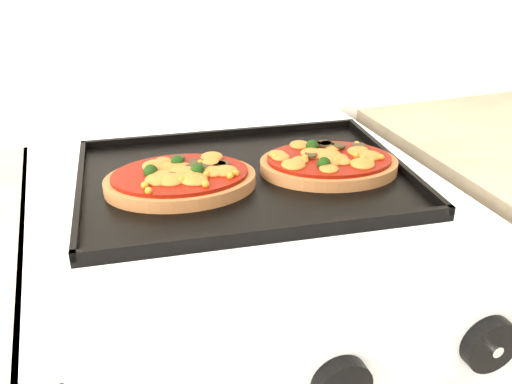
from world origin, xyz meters
name	(u,v)px	position (x,y,z in m)	size (l,w,h in m)	color
control_panel	(337,369)	(-0.04, 1.39, 0.85)	(0.60, 0.02, 0.09)	silver
knob_center	(342,384)	(-0.05, 1.37, 0.85)	(0.06, 0.06, 0.02)	black
knob_right	(490,344)	(0.13, 1.37, 0.85)	(0.06, 0.06, 0.02)	black
baking_tray	(245,176)	(-0.03, 1.72, 0.92)	(0.47, 0.35, 0.02)	black
pizza_left	(180,178)	(-0.13, 1.71, 0.94)	(0.21, 0.15, 0.03)	#9D6136
pizza_right	(329,162)	(0.09, 1.70, 0.93)	(0.20, 0.15, 0.03)	#9D6136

